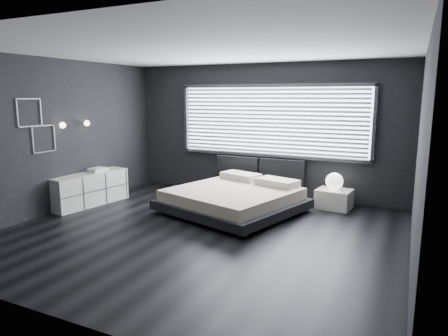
% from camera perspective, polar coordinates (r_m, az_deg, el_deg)
% --- Properties ---
extents(room, '(6.04, 6.00, 2.80)m').
position_cam_1_polar(room, '(6.07, -3.45, 3.34)').
color(room, black).
rests_on(room, ground).
extents(window, '(4.14, 0.09, 1.52)m').
position_cam_1_polar(window, '(8.43, 6.67, 6.69)').
color(window, white).
rests_on(window, ground).
extents(headboard, '(1.96, 0.16, 0.52)m').
position_cam_1_polar(headboard, '(8.58, 5.08, -0.22)').
color(headboard, black).
rests_on(headboard, ground).
extents(sconce_near, '(0.18, 0.11, 0.11)m').
position_cam_1_polar(sconce_near, '(7.88, -22.07, 5.69)').
color(sconce_near, silver).
rests_on(sconce_near, ground).
extents(sconce_far, '(0.18, 0.11, 0.11)m').
position_cam_1_polar(sconce_far, '(8.30, -19.02, 6.08)').
color(sconce_far, silver).
rests_on(sconce_far, ground).
extents(wall_art_upper, '(0.01, 0.48, 0.48)m').
position_cam_1_polar(wall_art_upper, '(7.55, -26.03, 7.13)').
color(wall_art_upper, '#47474C').
rests_on(wall_art_upper, ground).
extents(wall_art_lower, '(0.01, 0.48, 0.48)m').
position_cam_1_polar(wall_art_lower, '(7.74, -24.32, 3.82)').
color(wall_art_lower, '#47474C').
rests_on(wall_art_lower, ground).
extents(bed, '(2.71, 2.64, 0.57)m').
position_cam_1_polar(bed, '(7.40, 1.43, -4.30)').
color(bed, black).
rests_on(bed, ground).
extents(nightstand, '(0.68, 0.59, 0.37)m').
position_cam_1_polar(nightstand, '(7.95, 15.44, -4.27)').
color(nightstand, white).
rests_on(nightstand, ground).
extents(orb_lamp, '(0.33, 0.33, 0.33)m').
position_cam_1_polar(orb_lamp, '(7.86, 15.49, -1.85)').
color(orb_lamp, white).
rests_on(orb_lamp, nightstand).
extents(dresser, '(0.69, 1.63, 0.63)m').
position_cam_1_polar(dresser, '(8.31, -18.61, -2.86)').
color(dresser, white).
rests_on(dresser, ground).
extents(book_stack, '(0.32, 0.40, 0.08)m').
position_cam_1_polar(book_stack, '(8.38, -17.60, -0.24)').
color(book_stack, silver).
rests_on(book_stack, dresser).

